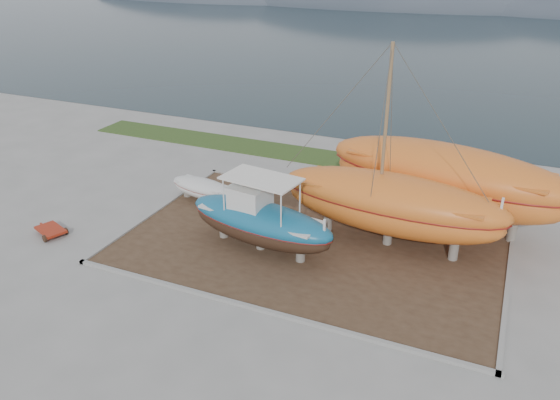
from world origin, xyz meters
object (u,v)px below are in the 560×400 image
at_px(blue_caique, 260,214).
at_px(red_trailer, 51,232).
at_px(orange_sailboat, 396,151).
at_px(orange_bare_hull, 444,186).
at_px(white_dinghy, 203,191).

relative_size(blue_caique, red_trailer, 3.14).
relative_size(blue_caique, orange_sailboat, 0.70).
relative_size(orange_sailboat, orange_bare_hull, 0.87).
bearing_deg(white_dinghy, orange_bare_hull, 22.07).
distance_m(orange_sailboat, orange_bare_hull, 4.81).
bearing_deg(orange_sailboat, white_dinghy, -179.48).
distance_m(blue_caique, orange_sailboat, 6.90).
bearing_deg(blue_caique, white_dinghy, 154.51).
distance_m(white_dinghy, orange_bare_hull, 13.25).
bearing_deg(orange_bare_hull, red_trailer, -142.00).
bearing_deg(blue_caique, red_trailer, -156.00).
height_order(white_dinghy, orange_sailboat, orange_sailboat).
xyz_separation_m(blue_caique, red_trailer, (-10.43, -2.98, -1.74)).
xyz_separation_m(white_dinghy, orange_sailboat, (10.90, -0.67, 4.20)).
height_order(white_dinghy, red_trailer, white_dinghy).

